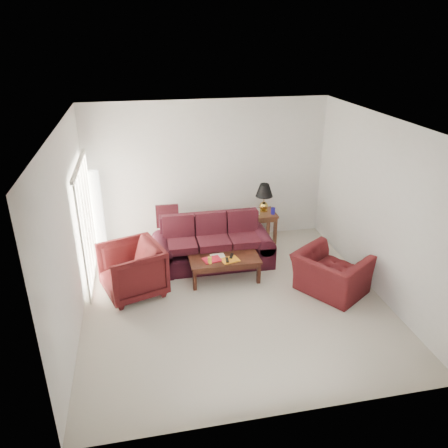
# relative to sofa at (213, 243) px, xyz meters

# --- Properties ---
(floor) EXTENTS (5.00, 5.00, 0.00)m
(floor) POSITION_rel_sofa_xyz_m (0.13, -1.30, -0.47)
(floor) COLOR beige
(floor) RESTS_ON ground
(blinds) EXTENTS (0.10, 2.00, 2.16)m
(blinds) POSITION_rel_sofa_xyz_m (-2.29, -0.00, 0.61)
(blinds) COLOR silver
(blinds) RESTS_ON ground
(sofa) EXTENTS (2.31, 1.03, 0.94)m
(sofa) POSITION_rel_sofa_xyz_m (0.00, 0.00, 0.00)
(sofa) COLOR black
(sofa) RESTS_ON ground
(throw_pillow) EXTENTS (0.47, 0.24, 0.48)m
(throw_pillow) POSITION_rel_sofa_xyz_m (-0.79, 0.83, 0.28)
(throw_pillow) COLOR black
(throw_pillow) RESTS_ON sofa
(end_table) EXTENTS (0.62, 0.62, 0.66)m
(end_table) POSITION_rel_sofa_xyz_m (1.21, 0.85, -0.14)
(end_table) COLOR brown
(end_table) RESTS_ON ground
(table_lamp) EXTENTS (0.48, 0.48, 0.61)m
(table_lamp) POSITION_rel_sofa_xyz_m (1.28, 0.91, 0.49)
(table_lamp) COLOR gold
(table_lamp) RESTS_ON end_table
(clock) EXTENTS (0.15, 0.09, 0.14)m
(clock) POSITION_rel_sofa_xyz_m (1.07, 0.74, 0.26)
(clock) COLOR white
(clock) RESTS_ON end_table
(blue_canister) EXTENTS (0.10, 0.10, 0.14)m
(blue_canister) POSITION_rel_sofa_xyz_m (1.43, 0.71, 0.26)
(blue_canister) COLOR #1F189F
(blue_canister) RESTS_ON end_table
(picture_frame) EXTENTS (0.18, 0.20, 0.06)m
(picture_frame) POSITION_rel_sofa_xyz_m (1.06, 0.96, 0.27)
(picture_frame) COLOR #AFAEB3
(picture_frame) RESTS_ON end_table
(floor_lamp) EXTENTS (0.35, 0.35, 1.78)m
(floor_lamp) POSITION_rel_sofa_xyz_m (-2.17, 0.90, 0.42)
(floor_lamp) COLOR white
(floor_lamp) RESTS_ON ground
(armchair_left) EXTENTS (1.25, 1.24, 0.91)m
(armchair_left) POSITION_rel_sofa_xyz_m (-1.54, -0.74, -0.01)
(armchair_left) COLOR #3F0E0F
(armchair_left) RESTS_ON ground
(armchair_right) EXTENTS (1.45, 1.49, 0.73)m
(armchair_right) POSITION_rel_sofa_xyz_m (1.83, -1.39, -0.10)
(armchair_right) COLOR #451013
(armchair_right) RESTS_ON ground
(coffee_table) EXTENTS (1.40, 0.98, 0.45)m
(coffee_table) POSITION_rel_sofa_xyz_m (0.11, -0.60, -0.25)
(coffee_table) COLOR black
(coffee_table) RESTS_ON ground
(magazine_red) EXTENTS (0.35, 0.29, 0.02)m
(magazine_red) POSITION_rel_sofa_xyz_m (-0.13, -0.65, -0.01)
(magazine_red) COLOR #AD1124
(magazine_red) RESTS_ON coffee_table
(magazine_white) EXTENTS (0.26, 0.20, 0.01)m
(magazine_white) POSITION_rel_sofa_xyz_m (-0.00, -0.54, -0.02)
(magazine_white) COLOR beige
(magazine_white) RESTS_ON coffee_table
(magazine_orange) EXTENTS (0.36, 0.30, 0.02)m
(magazine_orange) POSITION_rel_sofa_xyz_m (0.19, -0.72, -0.01)
(magazine_orange) COLOR orange
(magazine_orange) RESTS_ON coffee_table
(remote_a) EXTENTS (0.07, 0.18, 0.02)m
(remote_a) POSITION_rel_sofa_xyz_m (0.13, -0.74, 0.01)
(remote_a) COLOR black
(remote_a) RESTS_ON coffee_table
(remote_b) EXTENTS (0.11, 0.18, 0.02)m
(remote_b) POSITION_rel_sofa_xyz_m (0.24, -0.61, 0.01)
(remote_b) COLOR black
(remote_b) RESTS_ON coffee_table
(yellow_glass) EXTENTS (0.10, 0.10, 0.13)m
(yellow_glass) POSITION_rel_sofa_xyz_m (-0.19, -0.76, 0.04)
(yellow_glass) COLOR gold
(yellow_glass) RESTS_ON coffee_table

